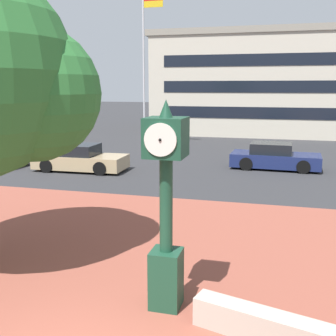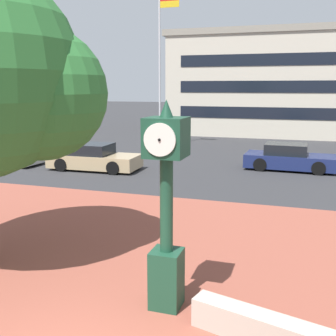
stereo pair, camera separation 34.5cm
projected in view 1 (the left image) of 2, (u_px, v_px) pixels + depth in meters
The scene contains 7 objects.
plaza_brick_paving at pixel (134, 289), 8.32m from camera, with size 44.00×13.78×0.01m, color brown.
planter_wall at pixel (290, 334), 6.38m from camera, with size 3.20×0.40×0.50m, color #ADA393.
street_clock at pixel (166, 207), 7.31m from camera, with size 0.69×0.80×3.81m.
car_street_near at pixel (80, 159), 20.00m from camera, with size 4.43×2.02×1.28m.
car_street_far at pixel (274, 157), 20.43m from camera, with size 4.37×2.06×1.28m.
flagpole_primary at pixel (145, 62), 26.72m from camera, with size 1.38×0.14×9.98m.
civic_building at pixel (312, 84), 36.07m from camera, with size 26.89×12.17×8.51m.
Camera 1 is at (2.63, -4.36, 4.02)m, focal length 44.04 mm.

